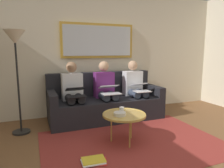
# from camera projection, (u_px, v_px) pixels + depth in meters

# --- Properties ---
(wall_rear) EXTENTS (6.00, 0.12, 2.60)m
(wall_rear) POSITION_uv_depth(u_px,v_px,m) (97.00, 53.00, 4.45)
(wall_rear) COLOR beige
(wall_rear) RESTS_ON ground_plane
(area_rug) EXTENTS (2.60, 1.80, 0.01)m
(area_rug) POSITION_uv_depth(u_px,v_px,m) (133.00, 142.00, 3.05)
(area_rug) COLOR maroon
(area_rug) RESTS_ON ground_plane
(couch) EXTENTS (2.20, 0.90, 0.90)m
(couch) POSITION_uv_depth(u_px,v_px,m) (105.00, 102.00, 4.16)
(couch) COLOR black
(couch) RESTS_ON ground_plane
(framed_mirror) EXTENTS (1.57, 0.05, 0.72)m
(framed_mirror) POSITION_uv_depth(u_px,v_px,m) (98.00, 41.00, 4.33)
(framed_mirror) COLOR #B7892D
(coffee_table) EXTENTS (0.63, 0.63, 0.45)m
(coffee_table) POSITION_uv_depth(u_px,v_px,m) (124.00, 115.00, 2.98)
(coffee_table) COLOR tan
(coffee_table) RESTS_ON ground_plane
(cup) EXTENTS (0.07, 0.07, 0.09)m
(cup) POSITION_uv_depth(u_px,v_px,m) (122.00, 110.00, 3.03)
(cup) COLOR silver
(cup) RESTS_ON coffee_table
(bowl) EXTENTS (0.17, 0.17, 0.05)m
(bowl) POSITION_uv_depth(u_px,v_px,m) (120.00, 114.00, 2.90)
(bowl) COLOR beige
(bowl) RESTS_ON coffee_table
(person_left) EXTENTS (0.38, 0.58, 1.14)m
(person_left) POSITION_uv_depth(u_px,v_px,m) (135.00, 86.00, 4.28)
(person_left) COLOR silver
(person_left) RESTS_ON couch
(laptop_white) EXTENTS (0.31, 0.37, 0.16)m
(laptop_white) POSITION_uv_depth(u_px,v_px,m) (140.00, 87.00, 4.06)
(laptop_white) COLOR white
(person_middle) EXTENTS (0.38, 0.58, 1.14)m
(person_middle) POSITION_uv_depth(u_px,v_px,m) (106.00, 88.00, 4.05)
(person_middle) COLOR #66236B
(person_middle) RESTS_ON couch
(laptop_silver) EXTENTS (0.35, 0.36, 0.16)m
(laptop_silver) POSITION_uv_depth(u_px,v_px,m) (110.00, 90.00, 3.83)
(laptop_silver) COLOR silver
(person_right) EXTENTS (0.38, 0.58, 1.14)m
(person_right) POSITION_uv_depth(u_px,v_px,m) (73.00, 91.00, 3.83)
(person_right) COLOR silver
(person_right) RESTS_ON couch
(laptop_black) EXTENTS (0.32, 0.35, 0.16)m
(laptop_black) POSITION_uv_depth(u_px,v_px,m) (76.00, 92.00, 3.60)
(laptop_black) COLOR black
(magazine_stack) EXTENTS (0.33, 0.27, 0.03)m
(magazine_stack) POSITION_uv_depth(u_px,v_px,m) (94.00, 161.00, 2.49)
(magazine_stack) COLOR red
(magazine_stack) RESTS_ON ground_plane
(standing_lamp) EXTENTS (0.32, 0.32, 1.66)m
(standing_lamp) POSITION_uv_depth(u_px,v_px,m) (16.00, 49.00, 3.20)
(standing_lamp) COLOR black
(standing_lamp) RESTS_ON ground_plane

